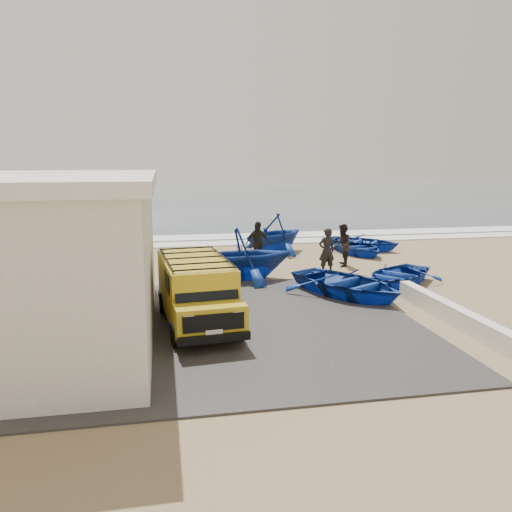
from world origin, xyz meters
TOP-DOWN VIEW (x-y plane):
  - ground at (0.00, 0.00)m, footprint 160.00×160.00m
  - slab at (-2.00, -2.00)m, footprint 12.00×10.00m
  - ocean at (0.00, 56.00)m, footprint 180.00×88.00m
  - surf_line at (0.00, 12.00)m, footprint 180.00×1.60m
  - surf_wash at (0.00, 14.50)m, footprint 180.00×2.20m
  - parapet at (5.00, -3.00)m, footprint 0.35×6.00m
  - van at (-2.26, -1.70)m, footprint 2.21×4.71m
  - boat_near_left at (3.04, 0.39)m, footprint 4.83×5.33m
  - boat_near_right at (5.49, 1.56)m, footprint 4.48×4.30m
  - boat_mid_left at (-0.08, 3.42)m, footprint 4.18×3.70m
  - boat_mid_right at (6.39, 7.62)m, footprint 3.09×3.87m
  - boat_far_left at (2.35, 8.75)m, footprint 5.01×4.87m
  - boat_far_right at (7.06, 8.81)m, footprint 4.78×4.59m
  - fisherman_front at (3.45, 3.79)m, footprint 0.73×0.51m
  - fisherman_middle at (4.64, 5.18)m, footprint 0.95×1.08m
  - fisherman_back at (1.00, 6.14)m, footprint 1.24×0.81m

SIDE VIEW (x-z plane):
  - ground at x=0.00m, z-range 0.00..0.00m
  - ocean at x=0.00m, z-range 0.00..0.01m
  - surf_wash at x=0.00m, z-range 0.00..0.04m
  - slab at x=-2.00m, z-range 0.00..0.05m
  - surf_line at x=0.00m, z-range 0.00..0.06m
  - parapet at x=5.00m, z-range 0.00..0.55m
  - boat_mid_right at x=6.39m, z-range 0.00..0.71m
  - boat_near_right at x=5.49m, z-range 0.00..0.76m
  - boat_far_right at x=7.06m, z-range 0.00..0.81m
  - boat_near_left at x=3.04m, z-range 0.00..0.91m
  - fisherman_middle at x=4.64m, z-range 0.00..1.87m
  - fisherman_front at x=3.45m, z-range 0.00..1.92m
  - fisherman_back at x=1.00m, z-range 0.00..1.96m
  - boat_far_left at x=2.35m, z-range 0.00..2.01m
  - boat_mid_left at x=-0.08m, z-range 0.00..2.05m
  - van at x=-2.26m, z-range 0.07..2.03m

